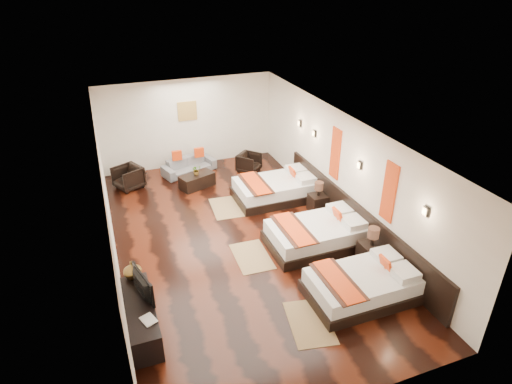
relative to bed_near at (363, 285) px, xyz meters
name	(u,v)px	position (x,y,z in m)	size (l,w,h in m)	color
floor	(236,239)	(-1.70, 2.80, -0.28)	(5.50, 9.50, 0.01)	black
ceiling	(233,128)	(-1.70, 2.80, 2.52)	(5.50, 9.50, 0.01)	white
back_wall	(188,123)	(-1.70, 7.55, 1.12)	(5.50, 0.01, 2.80)	silver
left_wall	(108,209)	(-4.45, 2.80, 1.12)	(0.01, 9.50, 2.80)	silver
right_wall	(341,169)	(1.05, 2.80, 1.12)	(0.01, 9.50, 2.80)	silver
headboard_panel	(353,218)	(1.01, 2.00, 0.17)	(0.08, 6.60, 0.90)	black
bed_near	(363,285)	(0.00, 0.00, 0.00)	(2.12, 1.34, 0.81)	black
bed_mid	(317,234)	(0.00, 1.91, 0.02)	(2.25, 1.41, 0.86)	black
bed_far	(276,189)	(0.00, 4.37, 0.02)	(2.24, 1.41, 0.86)	black
nightstand_a	(371,251)	(0.75, 0.85, 0.05)	(0.46, 0.46, 0.92)	black
nightstand_b	(318,201)	(0.75, 3.30, 0.02)	(0.44, 0.44, 0.86)	black
jute_mat_near	(310,323)	(-1.30, -0.30, -0.27)	(0.75, 1.20, 0.01)	olive
jute_mat_mid	(252,256)	(-1.59, 1.99, -0.27)	(0.75, 1.20, 0.01)	olive
jute_mat_far	(226,207)	(-1.48, 4.33, -0.27)	(0.75, 1.20, 0.01)	olive
tv_console	(141,317)	(-4.20, 0.65, 0.00)	(0.50, 1.80, 0.55)	black
tv	(139,286)	(-4.15, 0.87, 0.52)	(0.86, 0.11, 0.49)	black
book	(143,323)	(-4.20, 0.18, 0.29)	(0.21, 0.29, 0.03)	black
figurine	(132,270)	(-4.20, 1.47, 0.45)	(0.35, 0.35, 0.36)	brown
sofa	(189,166)	(-1.90, 6.88, -0.03)	(1.67, 0.65, 0.49)	slate
armchair_left	(128,178)	(-3.80, 6.47, 0.06)	(0.72, 0.74, 0.67)	black
armchair_right	(249,163)	(-0.09, 6.32, 0.02)	(0.63, 0.65, 0.59)	black
coffee_table	(197,181)	(-1.90, 5.83, -0.08)	(1.00, 0.50, 0.40)	black
table_plant	(196,170)	(-1.90, 5.83, 0.27)	(0.26, 0.23, 0.29)	#27581D
orange_panel_a	(389,192)	(1.03, 0.90, 1.42)	(0.04, 0.40, 1.30)	#D86014
orange_panel_b	(335,153)	(1.03, 3.10, 1.42)	(0.04, 0.40, 1.30)	#D86014
sconce_near	(426,211)	(1.01, -0.20, 1.57)	(0.07, 0.12, 0.18)	black
sconce_mid	(360,165)	(1.01, 2.00, 1.57)	(0.07, 0.12, 0.18)	black
sconce_far	(314,134)	(1.01, 4.20, 1.57)	(0.07, 0.12, 0.18)	black
sconce_lounge	(300,123)	(1.01, 5.10, 1.57)	(0.07, 0.12, 0.18)	black
gold_artwork	(187,111)	(-1.70, 7.53, 1.52)	(0.60, 0.04, 0.60)	#AD873F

